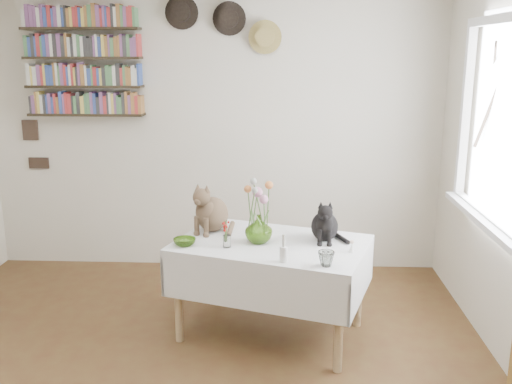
# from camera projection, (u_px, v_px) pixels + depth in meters

# --- Properties ---
(room) EXTENTS (4.08, 4.58, 2.58)m
(room) POSITION_uv_depth(u_px,v_px,m) (161.00, 192.00, 2.86)
(room) COLOR brown
(room) RESTS_ON ground
(window) EXTENTS (0.12, 1.52, 1.32)m
(window) POSITION_uv_depth(u_px,v_px,m) (503.00, 141.00, 3.51)
(window) COLOR white
(window) RESTS_ON room
(dining_table) EXTENTS (1.45, 1.16, 0.68)m
(dining_table) POSITION_uv_depth(u_px,v_px,m) (271.00, 265.00, 3.91)
(dining_table) COLOR white
(dining_table) RESTS_ON room
(tabby_cat) EXTENTS (0.36, 0.39, 0.37)m
(tabby_cat) POSITION_uv_depth(u_px,v_px,m) (212.00, 205.00, 4.08)
(tabby_cat) COLOR olive
(tabby_cat) RESTS_ON dining_table
(black_cat) EXTENTS (0.22, 0.27, 0.30)m
(black_cat) POSITION_uv_depth(u_px,v_px,m) (325.00, 219.00, 3.88)
(black_cat) COLOR black
(black_cat) RESTS_ON dining_table
(flower_vase) EXTENTS (0.25, 0.25, 0.19)m
(flower_vase) POSITION_uv_depth(u_px,v_px,m) (259.00, 229.00, 3.84)
(flower_vase) COLOR #81B639
(flower_vase) RESTS_ON dining_table
(green_bowl) EXTENTS (0.15, 0.15, 0.05)m
(green_bowl) POSITION_uv_depth(u_px,v_px,m) (185.00, 242.00, 3.80)
(green_bowl) COLOR #81B639
(green_bowl) RESTS_ON dining_table
(drinking_glass) EXTENTS (0.10, 0.10, 0.09)m
(drinking_glass) POSITION_uv_depth(u_px,v_px,m) (326.00, 259.00, 3.43)
(drinking_glass) COLOR white
(drinking_glass) RESTS_ON dining_table
(candlestick) EXTENTS (0.05, 0.05, 0.18)m
(candlestick) POSITION_uv_depth(u_px,v_px,m) (284.00, 253.00, 3.49)
(candlestick) COLOR white
(candlestick) RESTS_ON dining_table
(berry_jar) EXTENTS (0.05, 0.05, 0.21)m
(berry_jar) POSITION_uv_depth(u_px,v_px,m) (227.00, 234.00, 3.74)
(berry_jar) COLOR white
(berry_jar) RESTS_ON dining_table
(porcelain_figurine) EXTENTS (0.04, 0.04, 0.08)m
(porcelain_figurine) POSITION_uv_depth(u_px,v_px,m) (352.00, 247.00, 3.66)
(porcelain_figurine) COLOR white
(porcelain_figurine) RESTS_ON dining_table
(flower_bouquet) EXTENTS (0.17, 0.12, 0.39)m
(flower_bouquet) POSITION_uv_depth(u_px,v_px,m) (258.00, 193.00, 3.79)
(flower_bouquet) COLOR #4C7233
(flower_bouquet) RESTS_ON flower_vase
(bookshelf_unit) EXTENTS (1.00, 0.16, 0.91)m
(bookshelf_unit) POSITION_uv_depth(u_px,v_px,m) (83.00, 62.00, 4.86)
(bookshelf_unit) COLOR black
(bookshelf_unit) RESTS_ON room
(wall_hats) EXTENTS (0.98, 0.09, 0.48)m
(wall_hats) POSITION_uv_depth(u_px,v_px,m) (225.00, 23.00, 4.75)
(wall_hats) COLOR black
(wall_hats) RESTS_ON room
(wall_art_plaques) EXTENTS (0.21, 0.02, 0.44)m
(wall_art_plaques) POSITION_uv_depth(u_px,v_px,m) (34.00, 144.00, 5.12)
(wall_art_plaques) COLOR #38281E
(wall_art_plaques) RESTS_ON room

